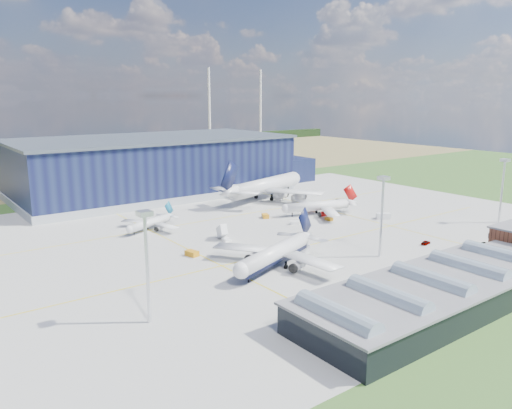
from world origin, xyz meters
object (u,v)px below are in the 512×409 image
at_px(airliner_navy, 274,245).
at_px(gse_cart_b, 294,223).
at_px(airliner_widebody, 266,178).
at_px(airstair, 222,234).
at_px(light_mast_west, 146,249).
at_px(hangar, 159,168).
at_px(light_mast_east, 503,180).
at_px(gse_tug_c, 265,216).
at_px(gse_van_a, 300,250).
at_px(gse_cart_a, 299,210).
at_px(airliner_regional, 149,219).
at_px(car_b, 486,245).
at_px(car_a, 426,242).
at_px(airliner_red, 317,201).
at_px(gse_van_b, 383,216).
at_px(gse_tug_a, 192,253).
at_px(light_mast_center, 382,203).
at_px(gse_tug_b, 329,219).

height_order(airliner_navy, gse_cart_b, airliner_navy).
relative_size(airliner_widebody, airstair, 10.98).
distance_m(light_mast_west, airliner_widebody, 125.11).
distance_m(hangar, light_mast_east, 144.23).
height_order(hangar, gse_tug_c, hangar).
relative_size(airliner_navy, gse_tug_c, 11.06).
height_order(gse_van_a, gse_cart_a, gse_van_a).
bearing_deg(gse_tug_c, hangar, 121.54).
bearing_deg(airliner_widebody, airliner_regional, 177.78).
relative_size(gse_tug_c, car_b, 0.90).
relative_size(light_mast_east, car_b, 5.81).
relative_size(airliner_regional, car_a, 6.14).
height_order(airliner_widebody, airliner_regional, airliner_widebody).
distance_m(light_mast_east, car_b, 37.21).
relative_size(airliner_red, airstair, 6.16).
xyz_separation_m(hangar, gse_van_b, (42.97, -96.71, -10.48)).
xyz_separation_m(gse_tug_a, gse_cart_b, (46.43, 9.28, -0.12)).
xyz_separation_m(airliner_regional, gse_cart_a, (58.69, -9.38, -3.37)).
distance_m(airliner_navy, gse_tug_c, 55.59).
relative_size(gse_van_a, airstair, 1.10).
height_order(car_a, car_b, car_a).
xyz_separation_m(airliner_regional, gse_van_a, (23.30, -49.99, -2.66)).
xyz_separation_m(light_mast_center, gse_van_b, (35.78, 28.10, -14.30)).
height_order(light_mast_west, airliner_widebody, light_mast_west).
height_order(airliner_navy, car_a, airliner_navy).
relative_size(airliner_navy, gse_van_a, 6.71).
xyz_separation_m(light_mast_west, gse_cart_a, (88.81, 55.65, -14.86)).
bearing_deg(airliner_navy, gse_cart_b, -158.12).
distance_m(hangar, airliner_regional, 68.56).
bearing_deg(gse_tug_a, car_a, -41.00).
bearing_deg(car_b, light_mast_center, 92.63).
distance_m(airliner_red, gse_tug_b, 10.71).
bearing_deg(airliner_red, gse_van_a, 57.81).
distance_m(light_mast_west, airliner_red, 103.25).
relative_size(airliner_navy, airstair, 7.40).
xyz_separation_m(gse_tug_a, gse_van_a, (25.61, -17.10, 0.49)).
bearing_deg(airliner_regional, gse_van_a, 90.71).
xyz_separation_m(light_mast_east, gse_van_b, (-29.22, 28.10, -14.30)).
height_order(gse_cart_a, gse_cart_b, gse_cart_b).
distance_m(gse_van_a, car_b, 57.17).
xyz_separation_m(light_mast_west, gse_cart_b, (74.24, 41.42, -14.77)).
relative_size(gse_tug_a, gse_van_a, 0.64).
relative_size(gse_cart_a, car_a, 0.67).
height_order(light_mast_west, gse_tug_b, light_mast_west).
relative_size(airliner_regional, gse_tug_a, 6.41).
xyz_separation_m(gse_van_a, gse_van_b, (52.36, 13.06, -0.14)).
xyz_separation_m(airliner_regional, gse_cart_b, (44.12, -23.61, -3.27)).
bearing_deg(gse_cart_b, car_b, -120.01).
bearing_deg(airliner_navy, gse_tug_b, -170.15).
distance_m(gse_tug_b, gse_van_b, 20.32).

